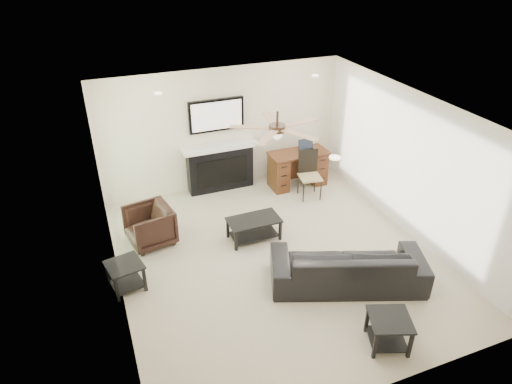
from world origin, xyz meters
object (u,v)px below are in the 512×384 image
(fireplace_unit, at_px, (220,147))
(desk, at_px, (298,169))
(sofa, at_px, (348,265))
(armchair, at_px, (150,226))
(coffee_table, at_px, (254,229))

(fireplace_unit, distance_m, desk, 1.72)
(sofa, bearing_deg, armchair, -19.05)
(sofa, bearing_deg, fireplace_unit, -55.47)
(armchair, distance_m, desk, 3.41)
(armchair, bearing_deg, desk, 95.69)
(coffee_table, bearing_deg, fireplace_unit, 88.73)
(armchair, relative_size, coffee_table, 0.83)
(armchair, bearing_deg, fireplace_unit, 118.54)
(sofa, xyz_separation_m, desk, (0.68, 3.10, 0.04))
(sofa, xyz_separation_m, fireplace_unit, (-0.88, 3.54, 0.62))
(coffee_table, xyz_separation_m, desk, (1.58, 1.50, 0.18))
(coffee_table, bearing_deg, desk, 42.86)
(sofa, xyz_separation_m, armchair, (-2.60, 2.15, 0.00))
(desk, bearing_deg, coffee_table, -136.38)
(fireplace_unit, bearing_deg, coffee_table, -90.51)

